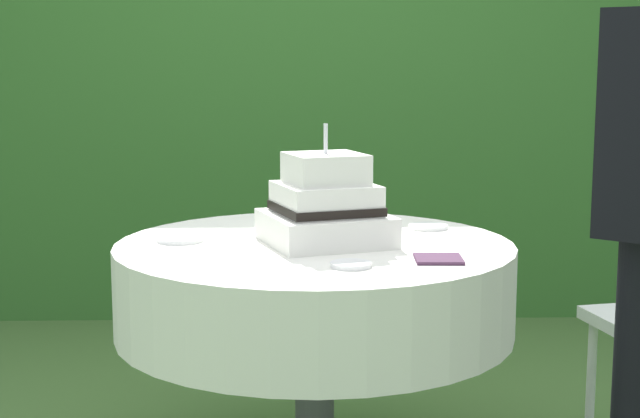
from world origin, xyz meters
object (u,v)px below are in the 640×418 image
at_px(serving_plate_far, 428,227).
at_px(serving_plate_left, 351,265).
at_px(napkin_stack, 438,259).
at_px(wedding_cake, 326,207).
at_px(serving_plate_near, 180,239).
at_px(cake_table, 315,288).

relative_size(serving_plate_far, serving_plate_left, 1.16).
relative_size(serving_plate_left, napkin_stack, 0.86).
distance_m(wedding_cake, serving_plate_left, 0.35).
relative_size(serving_plate_near, serving_plate_left, 1.28).
bearing_deg(wedding_cake, serving_plate_left, -80.74).
bearing_deg(serving_plate_left, wedding_cake, 99.26).
xyz_separation_m(wedding_cake, serving_plate_left, (0.05, -0.33, -0.10)).
xyz_separation_m(cake_table, serving_plate_far, (0.36, 0.23, 0.14)).
bearing_deg(serving_plate_far, serving_plate_near, -165.56).
bearing_deg(cake_table, napkin_stack, -37.59).
bearing_deg(serving_plate_left, napkin_stack, 16.69).
distance_m(serving_plate_near, serving_plate_left, 0.60).
bearing_deg(cake_table, wedding_cake, 15.55).
bearing_deg(napkin_stack, wedding_cake, 138.20).
bearing_deg(serving_plate_far, serving_plate_left, -116.40).
distance_m(wedding_cake, serving_plate_far, 0.41).
bearing_deg(wedding_cake, serving_plate_near, 176.26).
height_order(serving_plate_left, napkin_stack, serving_plate_left).
relative_size(cake_table, wedding_cake, 2.75).
relative_size(cake_table, serving_plate_near, 8.46).
xyz_separation_m(serving_plate_far, napkin_stack, (-0.04, -0.48, -0.00)).
bearing_deg(cake_table, serving_plate_near, 174.55).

